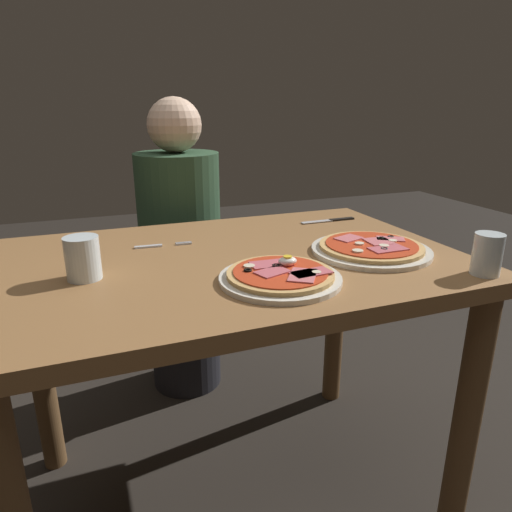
# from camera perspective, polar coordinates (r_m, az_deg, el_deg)

# --- Properties ---
(ground_plane) EXTENTS (8.00, 8.00, 0.00)m
(ground_plane) POSITION_cam_1_polar(r_m,az_deg,el_deg) (1.62, -2.50, -27.10)
(ground_plane) COLOR #28231E
(dining_table) EXTENTS (1.18, 0.80, 0.78)m
(dining_table) POSITION_cam_1_polar(r_m,az_deg,el_deg) (1.25, -2.91, -5.68)
(dining_table) COLOR olive
(dining_table) RESTS_ON ground
(pizza_foreground) EXTENTS (0.28, 0.28, 0.05)m
(pizza_foreground) POSITION_cam_1_polar(r_m,az_deg,el_deg) (1.03, 3.05, -2.47)
(pizza_foreground) COLOR silver
(pizza_foreground) RESTS_ON dining_table
(pizza_across_left) EXTENTS (0.32, 0.32, 0.03)m
(pizza_across_left) POSITION_cam_1_polar(r_m,az_deg,el_deg) (1.26, 14.03, 0.93)
(pizza_across_left) COLOR silver
(pizza_across_left) RESTS_ON dining_table
(water_glass_near) EXTENTS (0.07, 0.07, 0.10)m
(water_glass_near) POSITION_cam_1_polar(r_m,az_deg,el_deg) (1.19, 26.60, -0.13)
(water_glass_near) COLOR silver
(water_glass_near) RESTS_ON dining_table
(water_glass_far) EXTENTS (0.08, 0.08, 0.10)m
(water_glass_far) POSITION_cam_1_polar(r_m,az_deg,el_deg) (1.11, -20.56, -0.58)
(water_glass_far) COLOR silver
(water_glass_far) RESTS_ON dining_table
(fork) EXTENTS (0.16, 0.02, 0.00)m
(fork) POSITION_cam_1_polar(r_m,az_deg,el_deg) (1.31, -11.90, 1.28)
(fork) COLOR silver
(fork) RESTS_ON dining_table
(knife) EXTENTS (0.20, 0.02, 0.01)m
(knife) POSITION_cam_1_polar(r_m,az_deg,el_deg) (1.58, 9.32, 4.39)
(knife) COLOR silver
(knife) RESTS_ON dining_table
(diner_person) EXTENTS (0.32, 0.32, 1.18)m
(diner_person) POSITION_cam_1_polar(r_m,az_deg,el_deg) (1.88, -9.05, -0.34)
(diner_person) COLOR black
(diner_person) RESTS_ON ground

